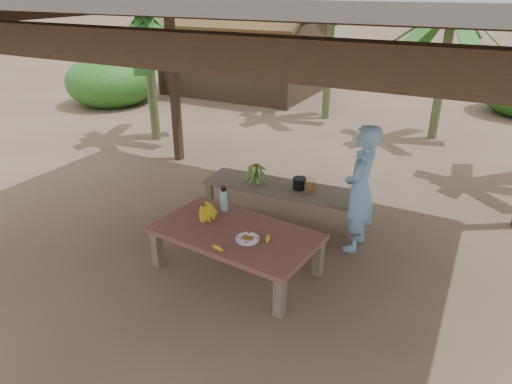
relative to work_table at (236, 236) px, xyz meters
The scene contains 16 objects.
ground 0.56m from the work_table, 81.43° to the left, with size 80.00×80.00×0.00m, color brown.
pavilion 2.37m from the work_table, 83.34° to the left, with size 6.60×5.60×2.95m.
work_table is the anchor object (origin of this frame).
bench 1.46m from the work_table, 93.42° to the left, with size 2.24×0.75×0.45m.
ripe_banana_bunch 0.54m from the work_table, 167.13° to the left, with size 0.31×0.26×0.19m, color yellow, non-canonical shape.
plate 0.26m from the work_table, 28.61° to the right, with size 0.25×0.25×0.04m.
loose_banana_front 0.43m from the work_table, 85.31° to the right, with size 0.04×0.14×0.04m, color yellow.
loose_banana_side 0.41m from the work_table, ahead, with size 0.04×0.14×0.04m, color yellow.
water_flask 0.58m from the work_table, 134.63° to the left, with size 0.09×0.09×0.33m.
green_banana_stalk 1.52m from the work_table, 108.99° to the left, with size 0.25×0.25×0.28m, color #598C2D, non-canonical shape.
cooking_pot 1.50m from the work_table, 84.56° to the left, with size 0.18×0.18×0.15m, color black.
skewer_rack 1.48m from the work_table, 77.57° to the left, with size 0.18×0.08×0.24m, color #A57F47, non-canonical shape.
woman 1.57m from the work_table, 46.52° to the left, with size 0.57×0.38×1.57m, color #6FA2D1.
hut 9.48m from the work_table, 118.04° to the left, with size 4.40×3.43×2.85m.
banana_plant_n 6.58m from the work_table, 78.52° to the left, with size 1.80×1.80×2.86m.
banana_plant_w 5.47m from the work_table, 138.81° to the left, with size 1.80×1.80×2.62m.
Camera 1 is at (2.18, -4.15, 2.99)m, focal length 32.00 mm.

